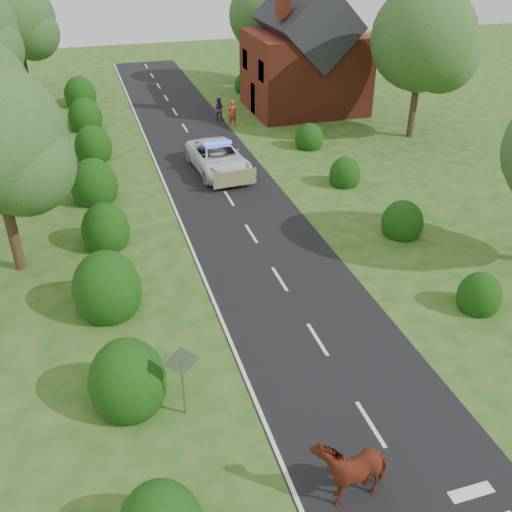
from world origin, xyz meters
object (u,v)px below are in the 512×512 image
object	(u,v)px
pedestrian_red	(232,113)
pedestrian_purple	(218,109)
cow	(350,468)
police_van	(218,158)
road_sign	(182,370)

from	to	relation	value
pedestrian_red	pedestrian_purple	bearing A→B (deg)	-69.39
pedestrian_red	pedestrian_purple	world-z (taller)	pedestrian_red
cow	police_van	distance (m)	21.58
pedestrian_purple	road_sign	bearing A→B (deg)	90.48
police_van	cow	bearing A→B (deg)	-98.77
road_sign	pedestrian_red	xyz separation A→B (m)	(8.32, 25.73, -0.78)
road_sign	police_van	bearing A→B (deg)	73.15
cow	police_van	size ratio (longest dim) A/B	0.36
pedestrian_purple	cow	bearing A→B (deg)	98.54
road_sign	police_van	world-z (taller)	road_sign
road_sign	cow	bearing A→B (deg)	-47.13
pedestrian_purple	pedestrian_red	bearing A→B (deg)	130.44
road_sign	cow	distance (m)	5.19
cow	pedestrian_purple	distance (m)	31.17
road_sign	cow	xyz separation A→B (m)	(3.48, -3.75, -0.89)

